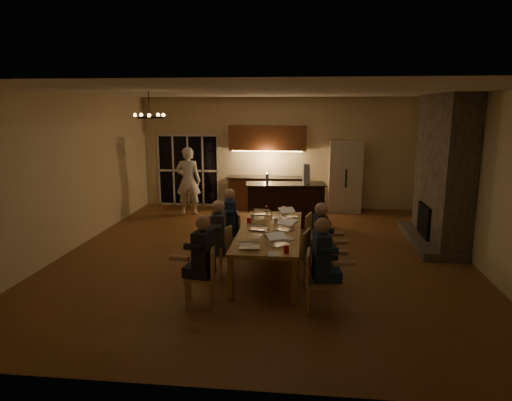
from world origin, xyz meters
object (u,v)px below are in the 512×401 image
Objects in this scene: can_right at (291,223)px; person_left_near at (204,261)px; redcup_near at (286,249)px; laptop_e at (263,209)px; laptop_c at (259,224)px; chair_left_near at (200,276)px; mug_back at (252,216)px; chair_left_far at (228,235)px; chair_left_mid at (216,252)px; standing_person at (188,181)px; laptop_d at (284,224)px; chair_right_mid at (318,257)px; chandelier at (150,117)px; mug_mid at (276,220)px; laptop_f at (288,212)px; person_right_mid at (320,243)px; refrigerator at (345,176)px; chair_right_near at (321,282)px; mug_front at (267,234)px; bar_island at (285,205)px; person_right_near at (321,264)px; redcup_mid at (249,221)px; person_left_far at (230,223)px; dining_table at (270,250)px; bar_bottle at (267,178)px; can_cola at (266,209)px; plate_near at (287,239)px; bar_blender at (306,174)px; can_silver at (272,237)px; laptop_a at (250,241)px; person_left_mid at (219,239)px; plate_left at (245,244)px; chair_right_far at (318,237)px.

person_left_near is at bearing -122.60° from can_right.
laptop_e is at bearing 103.66° from redcup_near.
laptop_c is at bearing 113.70° from redcup_near.
chair_left_near is at bearing -64.30° from person_left_near.
chair_left_far is at bearing -158.80° from mug_back.
chair_left_mid is 4.88m from standing_person.
laptop_c is at bearing -145.93° from laptop_d.
chandelier is at bearing 95.21° from chair_right_mid.
chandelier is at bearing -164.53° from mug_mid.
standing_person reaches higher than laptop_f.
chair_right_mid is at bearing -61.26° from can_right.
person_left_near is 1.00× the size of person_right_mid.
refrigerator reaches higher than mug_back.
standing_person is 18.64× the size of mug_mid.
redcup_near is 1.61m from can_right.
mug_front is (-0.90, 1.17, 0.36)m from chair_right_near.
bar_island is 4.74m from person_right_near.
redcup_mid is (-1.30, 1.94, 0.12)m from person_right_near.
person_left_far is 2.53m from chandelier.
chair_right_near is 1.67× the size of chandelier.
dining_table is 2.14× the size of person_left_far.
mug_mid is at bearing -81.55° from bar_bottle.
chair_right_mid is at bearing -62.20° from can_cola.
person_right_mid is 4.31× the size of laptop_c.
laptop_e is 1.30× the size of plate_near.
refrigerator reaches higher than bar_blender.
laptop_d is (-0.64, 0.54, 0.17)m from person_right_mid.
dining_table is 12.32× the size of bar_bottle.
bar_blender reaches higher than chair_left_far.
standing_person reaches higher than chair_left_near.
can_silver is (-0.04, -3.77, 0.27)m from bar_island.
laptop_d is 3.16m from bar_bottle.
laptop_a is at bearing -125.95° from laptop_f.
refrigerator is at bearing 69.79° from mug_mid.
person_right_mid is 5.75× the size of bar_bottle.
chair_left_far is 1.13m from person_left_mid.
bar_island is 4.51m from chandelier.
person_right_near reaches higher than laptop_f.
plate_left is (-0.12, -0.94, -0.10)m from laptop_c.
refrigerator reaches higher than can_cola.
chair_right_near is 1.00× the size of chair_right_mid.
bar_blender is (0.95, 4.09, 0.56)m from plate_left.
chair_right_mid reaches higher than can_right.
person_right_mid is (0.00, 1.12, 0.24)m from chair_right_near.
chair_right_far is at bearing 33.38° from can_right.
refrigerator is 4.43m from chair_right_far.
bar_island is at bearing -98.94° from laptop_e.
refrigerator is 5.07m from redcup_mid.
standing_person reaches higher than laptop_c.
person_right_mid is at bearing -60.99° from can_cola.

